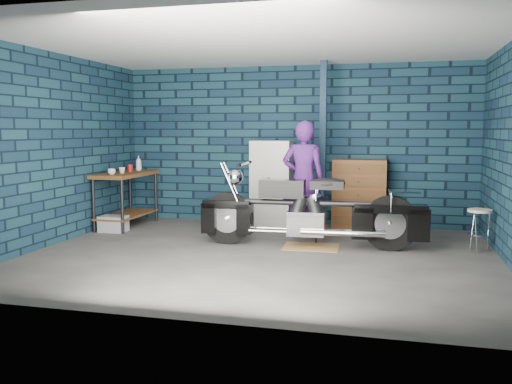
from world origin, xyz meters
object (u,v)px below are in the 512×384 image
workbench (127,199)px  tool_chest (359,194)px  locker (272,183)px  motorcycle (311,205)px  shop_stool (479,230)px  storage_bin (113,224)px  person (303,179)px

workbench → tool_chest: (3.80, 0.71, 0.11)m
locker → tool_chest: 1.47m
motorcycle → shop_stool: size_ratio=4.66×
tool_chest → shop_stool: bearing=-37.8°
workbench → shop_stool: (5.46, -0.57, -0.17)m
locker → shop_stool: bearing=-22.4°
locker → shop_stool: (3.12, -1.29, -0.43)m
tool_chest → shop_stool: tool_chest is taller
motorcycle → tool_chest: bearing=68.1°
workbench → locker: size_ratio=0.97×
motorcycle → storage_bin: bearing=170.9°
motorcycle → tool_chest: 1.68m
shop_stool → tool_chest: bearing=142.2°
storage_bin → locker: locker is taller
workbench → person: bearing=-3.7°
storage_bin → locker: size_ratio=0.29×
motorcycle → locker: size_ratio=1.85×
storage_bin → motorcycle: bearing=-6.5°
motorcycle → storage_bin: size_ratio=6.47×
motorcycle → workbench: bearing=162.4°
person → tool_chest: size_ratio=1.54×
motorcycle → locker: bearing=117.3°
locker → shop_stool: size_ratio=2.52×
tool_chest → person: bearing=-130.5°
motorcycle → shop_stool: bearing=5.0°
workbench → locker: bearing=17.0°
storage_bin → tool_chest: bearing=17.8°
workbench → shop_stool: bearing=-6.0°
person → tool_chest: person is taller
storage_bin → shop_stool: shop_stool is taller
person → shop_stool: (2.43, -0.38, -0.59)m
motorcycle → person: 0.77m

